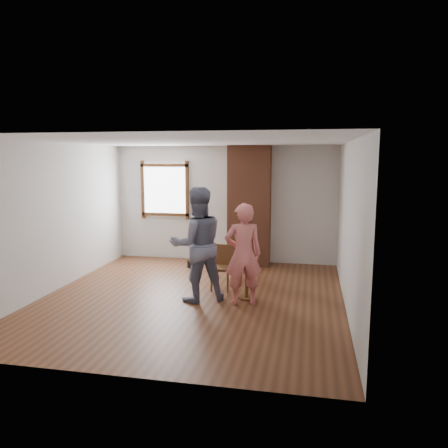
{
  "coord_description": "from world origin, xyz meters",
  "views": [
    {
      "loc": [
        1.93,
        -6.86,
        2.35
      ],
      "look_at": [
        0.38,
        0.8,
        1.15
      ],
      "focal_mm": 35.0,
      "sensor_mm": 36.0,
      "label": 1
    }
  ],
  "objects_px": {
    "stoneware_crock": "(228,257)",
    "dining_chair_left": "(223,265)",
    "side_table": "(247,275)",
    "man": "(197,245)",
    "person_pink": "(243,254)",
    "dining_chair_right": "(242,255)"
  },
  "relations": [
    {
      "from": "side_table",
      "to": "man",
      "type": "height_order",
      "value": "man"
    },
    {
      "from": "side_table",
      "to": "person_pink",
      "type": "height_order",
      "value": "person_pink"
    },
    {
      "from": "dining_chair_right",
      "to": "side_table",
      "type": "xyz_separation_m",
      "value": [
        0.26,
        -1.06,
        -0.09
      ]
    },
    {
      "from": "stoneware_crock",
      "to": "man",
      "type": "distance_m",
      "value": 2.46
    },
    {
      "from": "dining_chair_left",
      "to": "person_pink",
      "type": "xyz_separation_m",
      "value": [
        0.48,
        -0.75,
        0.37
      ]
    },
    {
      "from": "dining_chair_left",
      "to": "side_table",
      "type": "bearing_deg",
      "value": -38.0
    },
    {
      "from": "dining_chair_left",
      "to": "side_table",
      "type": "xyz_separation_m",
      "value": [
        0.5,
        -0.47,
        -0.04
      ]
    },
    {
      "from": "man",
      "to": "person_pink",
      "type": "height_order",
      "value": "man"
    },
    {
      "from": "dining_chair_right",
      "to": "person_pink",
      "type": "height_order",
      "value": "person_pink"
    },
    {
      "from": "side_table",
      "to": "man",
      "type": "relative_size",
      "value": 0.32
    },
    {
      "from": "person_pink",
      "to": "dining_chair_left",
      "type": "bearing_deg",
      "value": -75.19
    },
    {
      "from": "side_table",
      "to": "man",
      "type": "xyz_separation_m",
      "value": [
        -0.78,
        -0.24,
        0.54
      ]
    },
    {
      "from": "stoneware_crock",
      "to": "man",
      "type": "height_order",
      "value": "man"
    },
    {
      "from": "stoneware_crock",
      "to": "dining_chair_left",
      "type": "height_order",
      "value": "dining_chair_left"
    },
    {
      "from": "stoneware_crock",
      "to": "man",
      "type": "relative_size",
      "value": 0.22
    },
    {
      "from": "side_table",
      "to": "person_pink",
      "type": "relative_size",
      "value": 0.37
    },
    {
      "from": "side_table",
      "to": "dining_chair_left",
      "type": "bearing_deg",
      "value": 136.84
    },
    {
      "from": "stoneware_crock",
      "to": "dining_chair_left",
      "type": "distance_m",
      "value": 1.67
    },
    {
      "from": "side_table",
      "to": "person_pink",
      "type": "xyz_separation_m",
      "value": [
        -0.02,
        -0.28,
        0.42
      ]
    },
    {
      "from": "stoneware_crock",
      "to": "dining_chair_left",
      "type": "bearing_deg",
      "value": -82.5
    },
    {
      "from": "stoneware_crock",
      "to": "dining_chair_right",
      "type": "bearing_deg",
      "value": -66.15
    },
    {
      "from": "dining_chair_left",
      "to": "side_table",
      "type": "relative_size",
      "value": 1.33
    }
  ]
}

